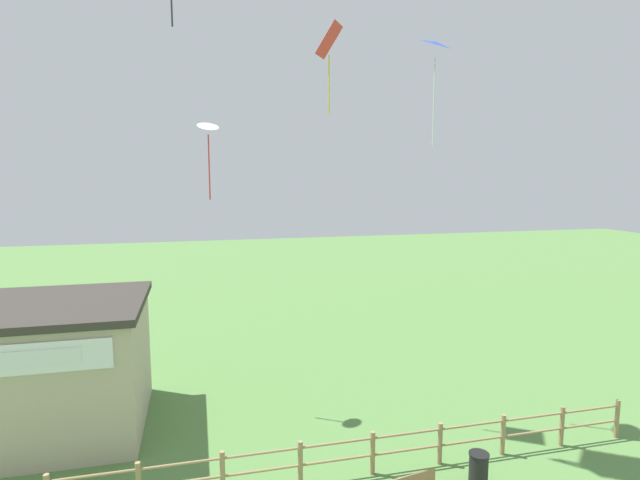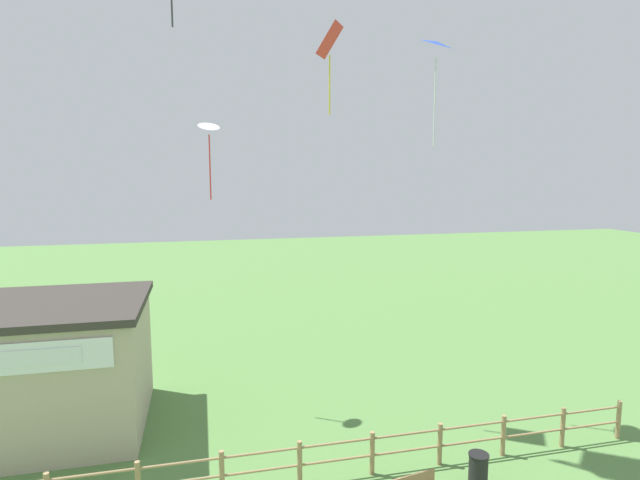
{
  "view_description": "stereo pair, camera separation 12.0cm",
  "coord_description": "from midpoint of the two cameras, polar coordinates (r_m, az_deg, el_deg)",
  "views": [
    {
      "loc": [
        -3.6,
        -6.41,
        8.5
      ],
      "look_at": [
        0.0,
        8.15,
        6.55
      ],
      "focal_mm": 28.0,
      "sensor_mm": 36.0,
      "label": 1
    },
    {
      "loc": [
        -3.49,
        -6.44,
        8.5
      ],
      "look_at": [
        0.0,
        8.15,
        6.55
      ],
      "focal_mm": 28.0,
      "sensor_mm": 36.0,
      "label": 2
    }
  ],
  "objects": [
    {
      "name": "trash_bin",
      "position": [
        15.66,
        17.43,
        -23.75
      ],
      "size": [
        0.56,
        0.56,
        0.96
      ],
      "color": "black",
      "rests_on": "ground_plane"
    },
    {
      "name": "kite_blue_delta",
      "position": [
        18.56,
        12.87,
        20.78
      ],
      "size": [
        1.58,
        1.55,
        3.73
      ],
      "color": "blue"
    },
    {
      "name": "kite_red_diamond",
      "position": [
        17.92,
        0.85,
        21.05
      ],
      "size": [
        1.07,
        1.12,
        2.96
      ],
      "color": "red"
    },
    {
      "name": "kite_white_delta",
      "position": [
        18.31,
        -12.85,
        11.99
      ],
      "size": [
        0.91,
        0.87,
        2.78
      ],
      "color": "white"
    },
    {
      "name": "seaside_building",
      "position": [
        19.33,
        -29.9,
        -12.6
      ],
      "size": [
        6.98,
        5.49,
        4.39
      ],
      "color": "#B7A88E",
      "rests_on": "ground_plane"
    },
    {
      "name": "wooden_fence",
      "position": [
        15.2,
        1.73,
        -23.38
      ],
      "size": [
        19.09,
        0.14,
        1.28
      ],
      "color": "#9E7F56",
      "rests_on": "ground_plane"
    }
  ]
}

